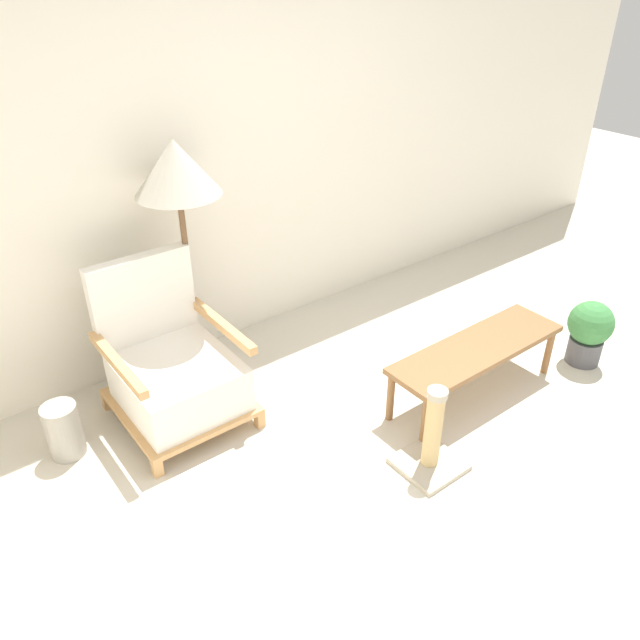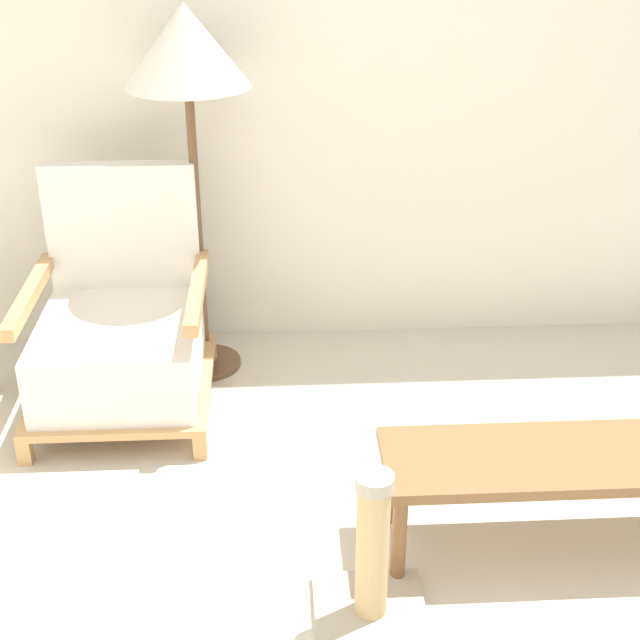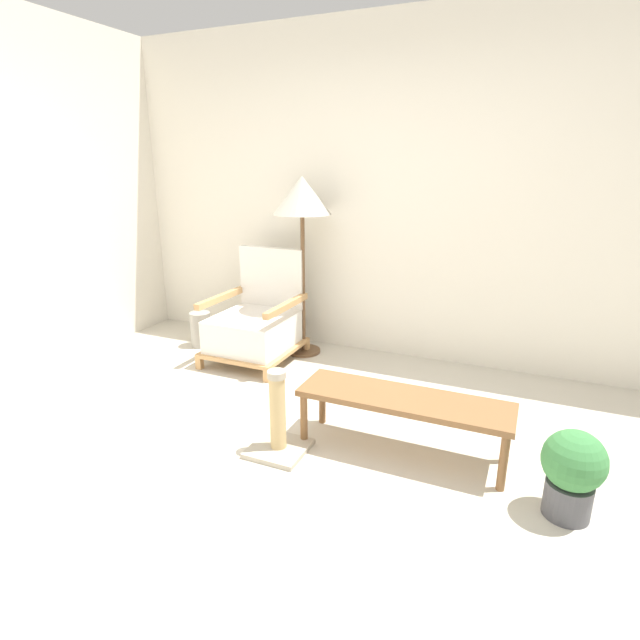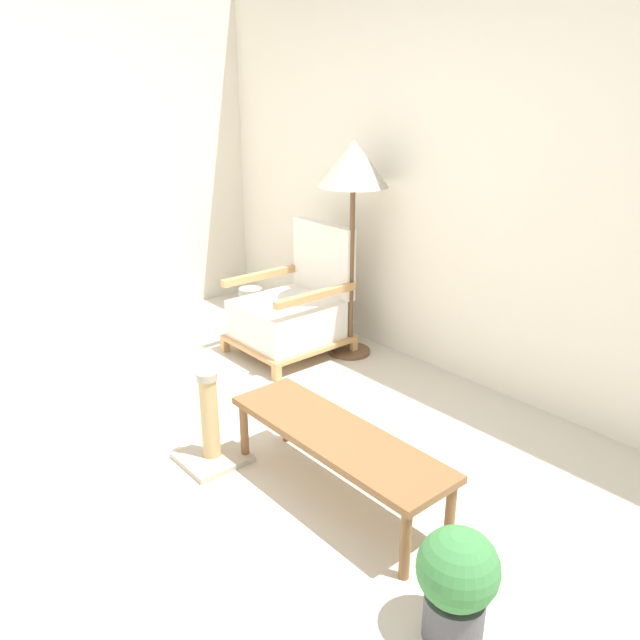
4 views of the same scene
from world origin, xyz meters
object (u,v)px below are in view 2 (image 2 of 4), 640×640
(coffee_table, at_px, (577,465))
(scratching_post, at_px, (371,574))
(armchair, at_px, (121,334))
(floor_lamp, at_px, (187,60))

(coffee_table, xyz_separation_m, scratching_post, (-0.65, -0.28, -0.15))
(coffee_table, bearing_deg, armchair, 148.35)
(floor_lamp, xyz_separation_m, coffee_table, (1.21, -1.22, -0.99))
(armchair, xyz_separation_m, floor_lamp, (0.30, 0.29, 0.98))
(armchair, distance_m, scratching_post, 1.48)
(coffee_table, height_order, scratching_post, scratching_post)
(armchair, bearing_deg, coffee_table, -31.65)
(armchair, bearing_deg, scratching_post, -54.73)
(armchair, height_order, scratching_post, armchair)
(floor_lamp, bearing_deg, armchair, -135.63)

